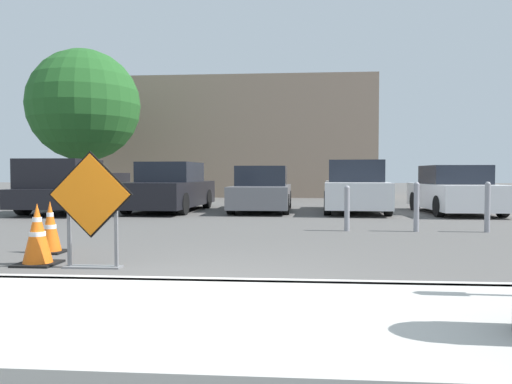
{
  "coord_description": "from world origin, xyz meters",
  "views": [
    {
      "loc": [
        1.11,
        -5.0,
        1.23
      ],
      "look_at": [
        0.19,
        6.36,
        0.79
      ],
      "focal_mm": 35.0,
      "sensor_mm": 36.0,
      "label": 1
    }
  ],
  "objects_px": {
    "bollard_second": "(416,205)",
    "parked_car_fourth": "(455,191)",
    "road_closed_sign": "(91,205)",
    "bollard_third": "(487,206)",
    "traffic_cone_nearest": "(37,235)",
    "pickup_truck": "(72,188)",
    "traffic_cone_second": "(50,227)",
    "parked_car_third": "(355,188)",
    "parked_car_second": "(262,191)",
    "bollard_nearest": "(347,207)",
    "parked_car_nearest": "(170,189)"
  },
  "relations": [
    {
      "from": "traffic_cone_second",
      "to": "bollard_second",
      "type": "relative_size",
      "value": 0.77
    },
    {
      "from": "traffic_cone_nearest",
      "to": "bollard_nearest",
      "type": "distance_m",
      "value": 6.22
    },
    {
      "from": "traffic_cone_second",
      "to": "parked_car_fourth",
      "type": "height_order",
      "value": "parked_car_fourth"
    },
    {
      "from": "traffic_cone_nearest",
      "to": "bollard_nearest",
      "type": "bearing_deg",
      "value": 43.47
    },
    {
      "from": "traffic_cone_nearest",
      "to": "parked_car_third",
      "type": "bearing_deg",
      "value": 60.91
    },
    {
      "from": "road_closed_sign",
      "to": "traffic_cone_nearest",
      "type": "bearing_deg",
      "value": 167.39
    },
    {
      "from": "parked_car_fourth",
      "to": "bollard_nearest",
      "type": "bearing_deg",
      "value": 51.46
    },
    {
      "from": "pickup_truck",
      "to": "bollard_nearest",
      "type": "xyz_separation_m",
      "value": [
        8.09,
        -4.49,
        -0.24
      ]
    },
    {
      "from": "pickup_truck",
      "to": "parked_car_second",
      "type": "bearing_deg",
      "value": -172.52
    },
    {
      "from": "traffic_cone_second",
      "to": "pickup_truck",
      "type": "xyz_separation_m",
      "value": [
        -3.25,
        7.78,
        0.35
      ]
    },
    {
      "from": "traffic_cone_second",
      "to": "parked_car_nearest",
      "type": "height_order",
      "value": "parked_car_nearest"
    },
    {
      "from": "parked_car_third",
      "to": "bollard_second",
      "type": "xyz_separation_m",
      "value": [
        0.66,
        -5.22,
        -0.2
      ]
    },
    {
      "from": "parked_car_fourth",
      "to": "bollard_nearest",
      "type": "xyz_separation_m",
      "value": [
        -3.73,
        -4.92,
        -0.16
      ]
    },
    {
      "from": "traffic_cone_nearest",
      "to": "pickup_truck",
      "type": "relative_size",
      "value": 0.15
    },
    {
      "from": "parked_car_fourth",
      "to": "bollard_third",
      "type": "distance_m",
      "value": 5.0
    },
    {
      "from": "traffic_cone_second",
      "to": "parked_car_second",
      "type": "relative_size",
      "value": 0.19
    },
    {
      "from": "parked_car_nearest",
      "to": "parked_car_second",
      "type": "distance_m",
      "value": 2.96
    },
    {
      "from": "parked_car_fourth",
      "to": "bollard_nearest",
      "type": "distance_m",
      "value": 6.18
    },
    {
      "from": "road_closed_sign",
      "to": "bollard_third",
      "type": "relative_size",
      "value": 1.43
    },
    {
      "from": "road_closed_sign",
      "to": "bollard_third",
      "type": "height_order",
      "value": "road_closed_sign"
    },
    {
      "from": "bollard_nearest",
      "to": "pickup_truck",
      "type": "bearing_deg",
      "value": 150.97
    },
    {
      "from": "bollard_second",
      "to": "parked_car_fourth",
      "type": "bearing_deg",
      "value": 65.02
    },
    {
      "from": "pickup_truck",
      "to": "parked_car_nearest",
      "type": "relative_size",
      "value": 1.11
    },
    {
      "from": "parked_car_second",
      "to": "parked_car_third",
      "type": "bearing_deg",
      "value": 177.51
    },
    {
      "from": "bollard_nearest",
      "to": "bollard_second",
      "type": "distance_m",
      "value": 1.44
    },
    {
      "from": "parked_car_third",
      "to": "parked_car_fourth",
      "type": "distance_m",
      "value": 2.97
    },
    {
      "from": "road_closed_sign",
      "to": "traffic_cone_second",
      "type": "height_order",
      "value": "road_closed_sign"
    },
    {
      "from": "pickup_truck",
      "to": "bollard_third",
      "type": "bearing_deg",
      "value": 156.64
    },
    {
      "from": "parked_car_fourth",
      "to": "bollard_third",
      "type": "height_order",
      "value": "parked_car_fourth"
    },
    {
      "from": "parked_car_fourth",
      "to": "bollard_second",
      "type": "relative_size",
      "value": 4.03
    },
    {
      "from": "traffic_cone_nearest",
      "to": "pickup_truck",
      "type": "height_order",
      "value": "pickup_truck"
    },
    {
      "from": "bollard_second",
      "to": "bollard_third",
      "type": "relative_size",
      "value": 0.99
    },
    {
      "from": "traffic_cone_second",
      "to": "bollard_third",
      "type": "bearing_deg",
      "value": 23.13
    },
    {
      "from": "pickup_truck",
      "to": "parked_car_third",
      "type": "relative_size",
      "value": 1.2
    },
    {
      "from": "traffic_cone_nearest",
      "to": "pickup_truck",
      "type": "xyz_separation_m",
      "value": [
        -3.58,
        8.77,
        0.34
      ]
    },
    {
      "from": "parked_car_second",
      "to": "bollard_nearest",
      "type": "height_order",
      "value": "parked_car_second"
    },
    {
      "from": "pickup_truck",
      "to": "parked_car_second",
      "type": "relative_size",
      "value": 1.25
    },
    {
      "from": "pickup_truck",
      "to": "bollard_second",
      "type": "xyz_separation_m",
      "value": [
        9.53,
        -4.49,
        -0.2
      ]
    },
    {
      "from": "traffic_cone_nearest",
      "to": "parked_car_second",
      "type": "relative_size",
      "value": 0.19
    },
    {
      "from": "traffic_cone_nearest",
      "to": "parked_car_fourth",
      "type": "height_order",
      "value": "parked_car_fourth"
    },
    {
      "from": "road_closed_sign",
      "to": "bollard_third",
      "type": "bearing_deg",
      "value": 34.2
    },
    {
      "from": "parked_car_nearest",
      "to": "bollard_nearest",
      "type": "xyz_separation_m",
      "value": [
        5.14,
        -5.16,
        -0.21
      ]
    },
    {
      "from": "traffic_cone_second",
      "to": "bollard_nearest",
      "type": "xyz_separation_m",
      "value": [
        4.84,
        3.29,
        0.12
      ]
    },
    {
      "from": "parked_car_second",
      "to": "parked_car_third",
      "type": "relative_size",
      "value": 0.96
    },
    {
      "from": "traffic_cone_nearest",
      "to": "parked_car_second",
      "type": "distance_m",
      "value": 9.94
    },
    {
      "from": "traffic_cone_second",
      "to": "parked_car_nearest",
      "type": "relative_size",
      "value": 0.17
    },
    {
      "from": "parked_car_second",
      "to": "bollard_third",
      "type": "bearing_deg",
      "value": 133.71
    },
    {
      "from": "traffic_cone_nearest",
      "to": "road_closed_sign",
      "type": "bearing_deg",
      "value": -12.61
    },
    {
      "from": "traffic_cone_second",
      "to": "bollard_third",
      "type": "height_order",
      "value": "bollard_third"
    },
    {
      "from": "traffic_cone_second",
      "to": "road_closed_sign",
      "type": "bearing_deg",
      "value": -45.56
    }
  ]
}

